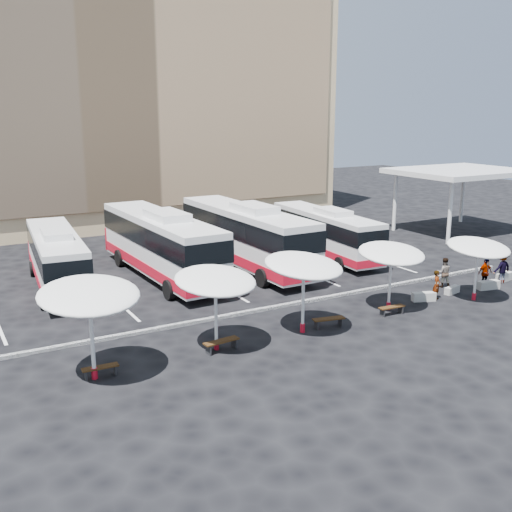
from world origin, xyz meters
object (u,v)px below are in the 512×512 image
bus_0 (56,257)px  conc_bench_2 (488,285)px  sunshade_1 (215,281)px  passenger_0 (437,285)px  wood_bench_2 (329,320)px  conc_bench_0 (424,297)px  bus_3 (325,231)px  passenger_3 (502,267)px  sunshade_2 (304,266)px  bus_1 (161,243)px  wood_bench_1 (221,343)px  bus_2 (246,234)px  conc_bench_3 (504,277)px  conc_bench_1 (452,290)px  passenger_1 (444,273)px  sunshade_0 (89,295)px  sunshade_4 (478,248)px  sunshade_3 (391,254)px  wood_bench_0 (100,369)px  passenger_2 (485,273)px  wood_bench_3 (392,308)px

bus_0 → conc_bench_2: bus_0 is taller
sunshade_1 → passenger_0: (13.26, 0.39, -2.23)m
wood_bench_2 → conc_bench_0: 6.86m
bus_3 → passenger_3: 11.65m
sunshade_1 → sunshade_2: bearing=-1.6°
bus_1 → wood_bench_1: bearing=-100.7°
bus_2 → conc_bench_2: (9.65, -11.10, -1.92)m
bus_3 → passenger_0: 10.84m
bus_3 → conc_bench_3: (5.80, -10.17, -1.53)m
conc_bench_1 → passenger_1: 1.42m
bus_0 → passenger_3: bearing=-22.0°
bus_3 → sunshade_1: bearing=-137.2°
bus_0 → sunshade_1: 13.27m
sunshade_0 → conc_bench_1: size_ratio=3.85×
sunshade_0 → wood_bench_1: bearing=0.1°
passenger_3 → conc_bench_1: bearing=3.6°
wood_bench_2 → conc_bench_1: bearing=6.0°
sunshade_4 → sunshade_3: bearing=168.3°
bus_0 → wood_bench_0: 13.01m
conc_bench_1 → conc_bench_2: bearing=-9.8°
passenger_3 → conc_bench_3: bearing=-157.6°
bus_2 → wood_bench_2: bearing=-100.1°
passenger_2 → bus_1: bearing=147.8°
passenger_1 → sunshade_1: bearing=39.6°
sunshade_1 → passenger_0: 13.45m
conc_bench_3 → passenger_1: bearing=168.5°
bus_2 → conc_bench_3: bus_2 is taller
wood_bench_2 → wood_bench_3: (3.81, -0.07, -0.03)m
conc_bench_2 → conc_bench_3: conc_bench_2 is taller
sunshade_2 → wood_bench_1: sunshade_2 is taller
wood_bench_1 → conc_bench_3: wood_bench_1 is taller
sunshade_2 → bus_1: bearing=100.7°
bus_1 → bus_3: 11.68m
conc_bench_1 → passenger_1: (0.54, 1.13, 0.66)m
sunshade_0 → sunshade_3: (15.20, 0.69, -0.37)m
wood_bench_0 → conc_bench_1: wood_bench_0 is taller
bus_1 → conc_bench_3: bus_1 is taller
sunshade_4 → conc_bench_1: size_ratio=3.36×
conc_bench_1 → passenger_3: (4.09, 0.08, 0.74)m
wood_bench_0 → conc_bench_2: conc_bench_2 is taller
sunshade_3 → bus_1: bearing=124.5°
bus_2 → conc_bench_3: 15.91m
sunshade_4 → wood_bench_0: 20.19m
sunshade_2 → wood_bench_2: 3.11m
conc_bench_2 → bus_0: bearing=149.8°
conc_bench_0 → passenger_1: 3.22m
sunshade_0 → wood_bench_1: 6.12m
conc_bench_0 → conc_bench_1: bearing=4.6°
bus_0 → sunshade_3: 18.51m
bus_1 → sunshade_4: size_ratio=3.73×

